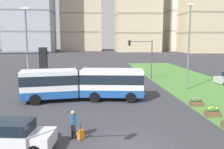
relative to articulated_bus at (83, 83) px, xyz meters
name	(u,v)px	position (x,y,z in m)	size (l,w,h in m)	color
ground_plane	(132,146)	(3.06, -10.52, -1.65)	(260.00, 260.00, 0.00)	#38383D
articulated_bus	(83,83)	(0.00, 0.00, 0.00)	(12.05, 3.42, 3.00)	white
car_grey_wagon	(63,80)	(-2.98, 7.83, -0.90)	(4.56, 2.38, 1.58)	slate
car_white_van	(12,136)	(-3.48, -10.32, -0.90)	(4.60, 2.48, 1.58)	silver
pedestrian_crossing	(73,122)	(-0.28, -9.20, -0.65)	(0.43, 0.45, 1.74)	black
rolling_suitcase	(81,135)	(0.17, -9.40, -1.34)	(0.43, 0.42, 0.97)	orange
flower_planter_1	(213,112)	(10.00, -6.12, -1.23)	(1.10, 0.56, 0.74)	brown
flower_planter_2	(196,102)	(10.00, -3.24, -1.23)	(1.10, 0.56, 0.74)	brown
traffic_light_far_right	(144,53)	(8.38, 11.48, 2.33)	(3.70, 0.28, 5.77)	#474C51
streetlight_left	(27,50)	(-5.44, 0.96, 3.26)	(0.70, 0.28, 8.95)	slate
streetlight_median	(189,44)	(11.90, 3.62, 3.72)	(0.70, 0.28, 9.85)	slate
apartment_tower_west	(29,2)	(-26.94, 89.63, 20.55)	(20.39, 16.91, 44.37)	#9EA3AD
apartment_tower_westcentre	(81,6)	(-4.62, 104.32, 21.02)	(20.29, 17.50, 45.31)	#C6B299
apartment_tower_eastcentre	(185,13)	(48.28, 98.87, 17.36)	(20.92, 17.83, 37.99)	silver
apartment_tower_east	(206,5)	(51.47, 82.19, 19.27)	(21.18, 18.36, 41.80)	beige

